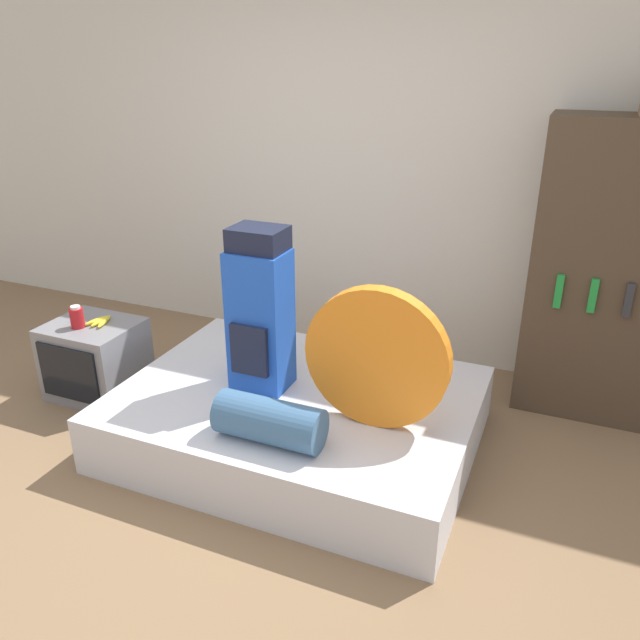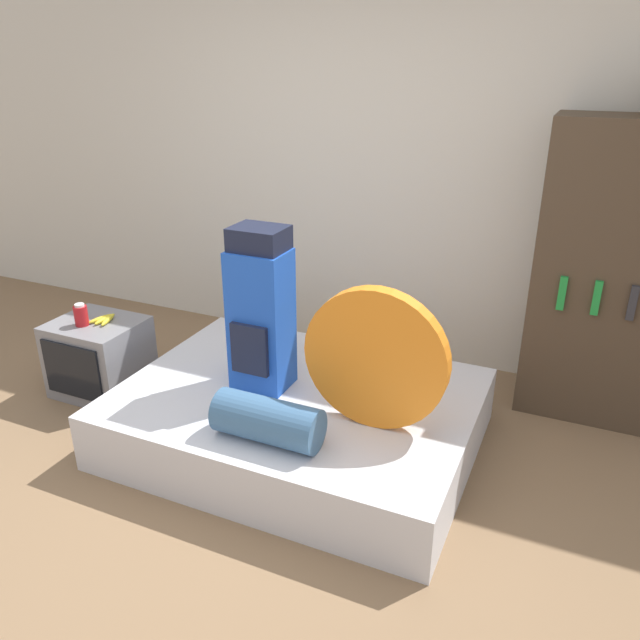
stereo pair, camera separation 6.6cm
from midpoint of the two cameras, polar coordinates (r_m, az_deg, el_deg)
name	(u,v)px [view 1 (the left image)]	position (r m, az deg, el deg)	size (l,w,h in m)	color
ground_plane	(210,517)	(3.15, -10.61, -17.31)	(16.00, 16.00, 0.00)	#846647
wall_back	(364,169)	(4.35, 3.60, 13.61)	(8.00, 0.05, 2.60)	silver
bed	(298,417)	(3.51, -2.59, -8.88)	(1.90, 1.43, 0.32)	silver
backpack	(260,313)	(3.32, -6.08, 0.68)	(0.30, 0.27, 0.89)	blue
tent_bag	(377,358)	(2.99, 4.57, -3.49)	(0.72, 0.08, 0.72)	orange
sleeping_roll	(270,421)	(2.98, -5.28, -9.18)	(0.52, 0.22, 0.22)	#3D668E
television	(96,359)	(4.20, -20.24, -3.40)	(0.54, 0.48, 0.48)	gray
canister	(77,317)	(4.07, -21.78, 0.23)	(0.08, 0.08, 0.14)	#B2191E
banana_bunch	(101,321)	(4.09, -19.84, -0.09)	(0.13, 0.18, 0.03)	yellow
bookshelf	(612,275)	(3.90, 24.74, 3.77)	(0.89, 0.44, 1.73)	#473828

